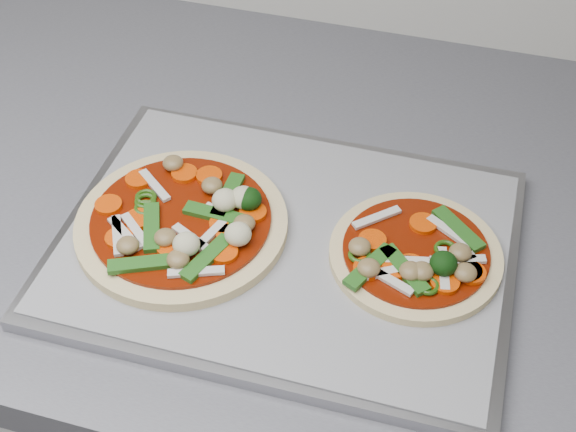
# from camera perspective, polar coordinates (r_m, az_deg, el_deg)

# --- Properties ---
(base_cabinet) EXTENTS (3.60, 0.60, 0.86)m
(base_cabinet) POSITION_cam_1_polar(r_m,az_deg,el_deg) (1.21, -8.52, -12.65)
(base_cabinet) COLOR silver
(base_cabinet) RESTS_ON ground
(countertop) EXTENTS (3.60, 0.60, 0.04)m
(countertop) POSITION_cam_1_polar(r_m,az_deg,el_deg) (0.86, -11.67, 3.44)
(countertop) COLOR slate
(countertop) RESTS_ON base_cabinet
(baking_tray) EXTENTS (0.41, 0.30, 0.01)m
(baking_tray) POSITION_cam_1_polar(r_m,az_deg,el_deg) (0.73, -0.15, -2.14)
(baking_tray) COLOR gray
(baking_tray) RESTS_ON countertop
(parchment) EXTENTS (0.39, 0.28, 0.00)m
(parchment) POSITION_cam_1_polar(r_m,az_deg,el_deg) (0.72, -0.15, -1.74)
(parchment) COLOR gray
(parchment) RESTS_ON baking_tray
(pizza_left) EXTENTS (0.22, 0.22, 0.03)m
(pizza_left) POSITION_cam_1_polar(r_m,az_deg,el_deg) (0.73, -7.28, -0.43)
(pizza_left) COLOR beige
(pizza_left) RESTS_ON parchment
(pizza_right) EXTENTS (0.20, 0.20, 0.03)m
(pizza_right) POSITION_cam_1_polar(r_m,az_deg,el_deg) (0.71, 9.11, -2.83)
(pizza_right) COLOR beige
(pizza_right) RESTS_ON parchment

